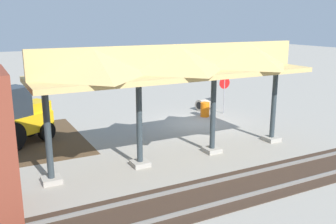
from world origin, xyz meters
TOP-DOWN VIEW (x-y plane):
  - ground_plane at (0.00, 0.00)m, footprint 120.00×120.00m
  - platform_canopy at (3.77, 4.51)m, footprint 11.87×3.20m
  - rail_tracks at (0.00, 8.11)m, footprint 60.00×2.58m
  - stop_sign at (-2.80, -1.23)m, footprint 0.76×0.06m
  - backhoe at (9.70, -0.72)m, footprint 5.07×3.73m
  - concrete_pipe at (-2.32, -2.64)m, footprint 1.41×1.06m
  - traffic_barrel at (-1.27, -1.08)m, footprint 0.56×0.56m

SIDE VIEW (x-z plane):
  - ground_plane at x=0.00m, z-range 0.00..0.00m
  - rail_tracks at x=0.00m, z-range -0.05..0.10m
  - concrete_pipe at x=-2.32m, z-range 0.00..0.74m
  - traffic_barrel at x=-1.27m, z-range 0.00..0.90m
  - backhoe at x=9.70m, z-range -0.15..2.67m
  - stop_sign at x=-2.80m, z-range 0.52..2.88m
  - platform_canopy at x=3.77m, z-range 1.71..6.61m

